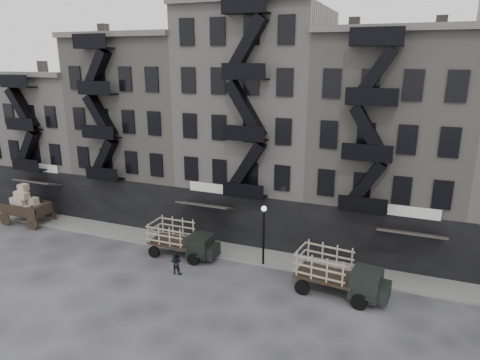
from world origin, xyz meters
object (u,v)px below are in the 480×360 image
at_px(stake_truck_west, 182,237).
at_px(stake_truck_east, 339,271).
at_px(pedestrian_mid, 176,262).
at_px(wagon, 25,201).

distance_m(stake_truck_west, stake_truck_east, 11.14).
relative_size(stake_truck_west, pedestrian_mid, 3.06).
height_order(wagon, stake_truck_west, wagon).
height_order(wagon, pedestrian_mid, wagon).
relative_size(stake_truck_east, pedestrian_mid, 3.42).
height_order(wagon, stake_truck_east, wagon).
bearing_deg(pedestrian_mid, stake_truck_west, -72.87).
height_order(stake_truck_west, pedestrian_mid, stake_truck_west).
distance_m(wagon, stake_truck_west, 15.33).
xyz_separation_m(wagon, stake_truck_east, (26.39, -1.80, -0.40)).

